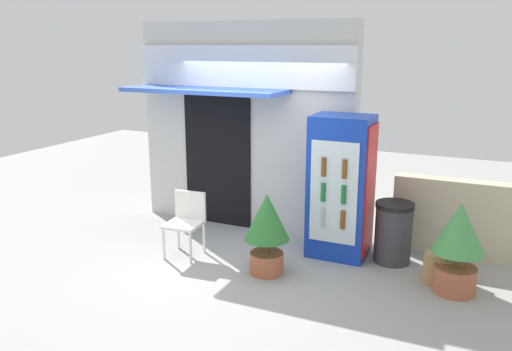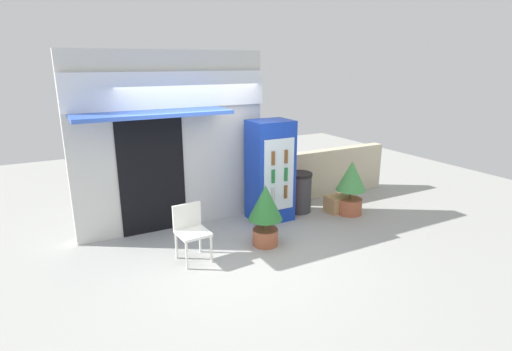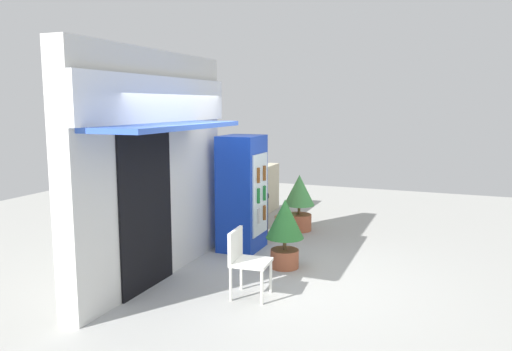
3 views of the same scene
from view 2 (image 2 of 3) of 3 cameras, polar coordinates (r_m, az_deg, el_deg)
ground at (r=6.46m, az=-4.47°, el=-10.66°), size 16.00×16.00×0.00m
storefront_building at (r=7.12m, az=-12.08°, el=5.05°), size 3.38×1.06×3.07m
drink_cooler at (r=7.41m, az=2.08°, el=0.65°), size 0.78×0.67×1.87m
plastic_chair at (r=6.11m, az=-9.27°, el=-7.35°), size 0.48×0.48×0.84m
potted_plant_near_shop at (r=6.43m, az=1.35°, el=-4.87°), size 0.55×0.55×1.02m
potted_plant_curbside at (r=7.95m, az=13.33°, el=-1.16°), size 0.58×0.58×1.06m
trash_bin at (r=7.96m, az=6.17°, el=-2.36°), size 0.49×0.49×0.79m
stone_boundary_wall at (r=9.08m, az=10.70°, el=0.52°), size 2.70×0.23×1.03m
cardboard_box at (r=8.14m, az=11.47°, el=-3.96°), size 0.44×0.35×0.32m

